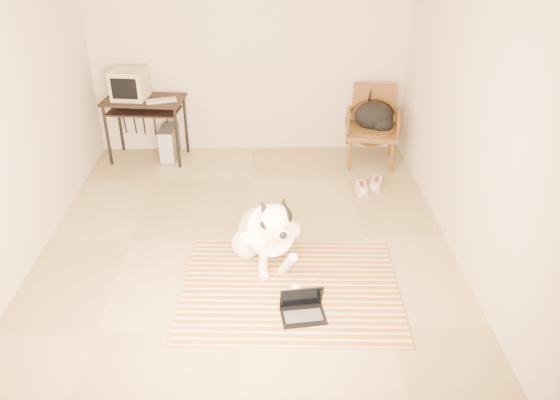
{
  "coord_description": "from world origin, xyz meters",
  "views": [
    {
      "loc": [
        0.22,
        -4.59,
        3.06
      ],
      "look_at": [
        0.32,
        -0.51,
        0.74
      ],
      "focal_mm": 35.0,
      "sensor_mm": 36.0,
      "label": 1
    }
  ],
  "objects_px": {
    "crt_monitor": "(129,84)",
    "dog": "(266,233)",
    "computer_desk": "(144,108)",
    "pc_tower": "(169,143)",
    "rattan_chair": "(372,126)",
    "laptop": "(302,308)",
    "backpack": "(375,117)"
  },
  "relations": [
    {
      "from": "laptop",
      "to": "backpack",
      "type": "height_order",
      "value": "backpack"
    },
    {
      "from": "pc_tower",
      "to": "rattan_chair",
      "type": "distance_m",
      "value": 2.62
    },
    {
      "from": "rattan_chair",
      "to": "backpack",
      "type": "distance_m",
      "value": 0.13
    },
    {
      "from": "laptop",
      "to": "dog",
      "type": "bearing_deg",
      "value": 111.77
    },
    {
      "from": "dog",
      "to": "laptop",
      "type": "relative_size",
      "value": 2.81
    },
    {
      "from": "rattan_chair",
      "to": "backpack",
      "type": "height_order",
      "value": "rattan_chair"
    },
    {
      "from": "computer_desk",
      "to": "crt_monitor",
      "type": "height_order",
      "value": "crt_monitor"
    },
    {
      "from": "pc_tower",
      "to": "crt_monitor",
      "type": "bearing_deg",
      "value": 178.95
    },
    {
      "from": "rattan_chair",
      "to": "computer_desk",
      "type": "bearing_deg",
      "value": 177.72
    },
    {
      "from": "dog",
      "to": "crt_monitor",
      "type": "bearing_deg",
      "value": 124.9
    },
    {
      "from": "dog",
      "to": "computer_desk",
      "type": "relative_size",
      "value": 1.06
    },
    {
      "from": "dog",
      "to": "rattan_chair",
      "type": "relative_size",
      "value": 1.14
    },
    {
      "from": "laptop",
      "to": "backpack",
      "type": "relative_size",
      "value": 0.8
    },
    {
      "from": "rattan_chair",
      "to": "backpack",
      "type": "xyz_separation_m",
      "value": [
        0.02,
        -0.02,
        0.13
      ]
    },
    {
      "from": "crt_monitor",
      "to": "laptop",
      "type": "bearing_deg",
      "value": -57.88
    },
    {
      "from": "pc_tower",
      "to": "backpack",
      "type": "relative_size",
      "value": 0.95
    },
    {
      "from": "computer_desk",
      "to": "pc_tower",
      "type": "distance_m",
      "value": 0.55
    },
    {
      "from": "backpack",
      "to": "computer_desk",
      "type": "bearing_deg",
      "value": 177.3
    },
    {
      "from": "laptop",
      "to": "rattan_chair",
      "type": "relative_size",
      "value": 0.41
    },
    {
      "from": "laptop",
      "to": "backpack",
      "type": "xyz_separation_m",
      "value": [
        1.07,
        2.95,
        0.52
      ]
    },
    {
      "from": "crt_monitor",
      "to": "rattan_chair",
      "type": "height_order",
      "value": "crt_monitor"
    },
    {
      "from": "laptop",
      "to": "rattan_chair",
      "type": "distance_m",
      "value": 3.18
    },
    {
      "from": "dog",
      "to": "laptop",
      "type": "bearing_deg",
      "value": -68.23
    },
    {
      "from": "computer_desk",
      "to": "crt_monitor",
      "type": "bearing_deg",
      "value": 166.27
    },
    {
      "from": "dog",
      "to": "computer_desk",
      "type": "height_order",
      "value": "dog"
    },
    {
      "from": "computer_desk",
      "to": "crt_monitor",
      "type": "relative_size",
      "value": 2.31
    },
    {
      "from": "computer_desk",
      "to": "rattan_chair",
      "type": "relative_size",
      "value": 1.08
    },
    {
      "from": "crt_monitor",
      "to": "dog",
      "type": "bearing_deg",
      "value": -55.1
    },
    {
      "from": "dog",
      "to": "pc_tower",
      "type": "distance_m",
      "value": 2.7
    },
    {
      "from": "dog",
      "to": "crt_monitor",
      "type": "xyz_separation_m",
      "value": [
        -1.67,
        2.39,
        0.65
      ]
    },
    {
      "from": "computer_desk",
      "to": "pc_tower",
      "type": "height_order",
      "value": "computer_desk"
    },
    {
      "from": "computer_desk",
      "to": "laptop",
      "type": "bearing_deg",
      "value": -59.65
    }
  ]
}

